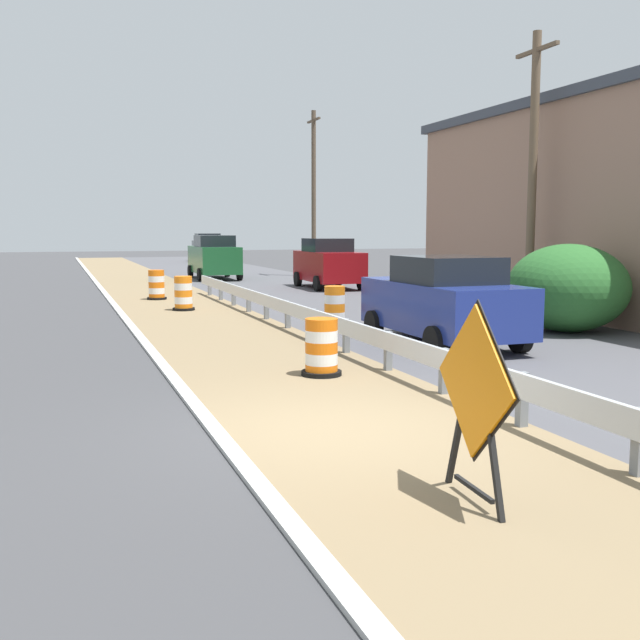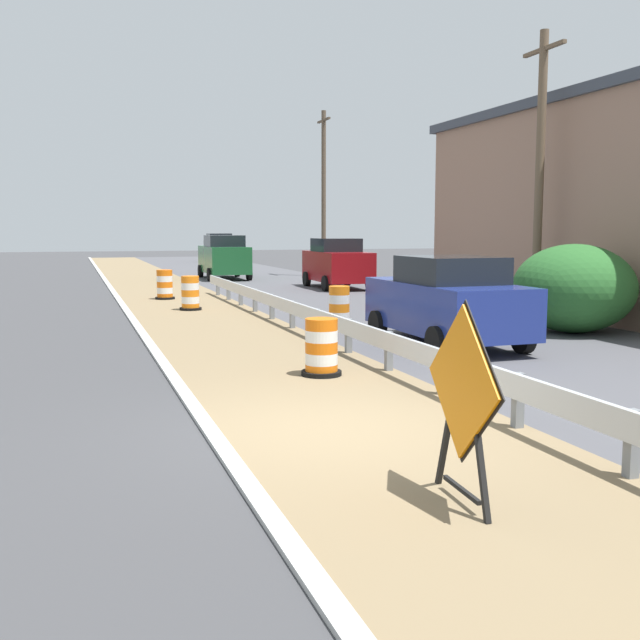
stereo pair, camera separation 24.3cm
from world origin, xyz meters
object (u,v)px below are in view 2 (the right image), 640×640
object	(u,v)px
traffic_barrel_nearest	(321,350)
traffic_barrel_close	(339,310)
warning_sign_diamond	(463,392)
car_trailing_near_lane	(220,248)
traffic_barrel_far	(165,286)
car_lead_near_lane	(447,301)
utility_pole_near	(540,172)
traffic_barrel_mid	(190,295)
car_lead_far_lane	(224,257)
utility_pole_mid	(324,191)
car_mid_far_lane	(337,263)

from	to	relation	value
traffic_barrel_nearest	traffic_barrel_close	bearing A→B (deg)	66.99
warning_sign_diamond	traffic_barrel_close	size ratio (longest dim) A/B	1.73
warning_sign_diamond	car_trailing_near_lane	world-z (taller)	car_trailing_near_lane
traffic_barrel_far	car_trailing_near_lane	bearing A→B (deg)	75.53
car_lead_near_lane	utility_pole_near	xyz separation A→B (m)	(4.72, 3.60, 3.10)
traffic_barrel_mid	traffic_barrel_close	bearing A→B (deg)	-63.19
warning_sign_diamond	traffic_barrel_close	distance (m)	11.90
traffic_barrel_close	traffic_barrel_mid	xyz separation A→B (m)	(-2.85, 5.64, -0.01)
car_lead_far_lane	utility_pole_near	bearing A→B (deg)	-164.49
traffic_barrel_mid	car_trailing_near_lane	world-z (taller)	car_trailing_near_lane
car_trailing_near_lane	car_lead_far_lane	distance (m)	20.60
traffic_barrel_nearest	utility_pole_near	size ratio (longest dim) A/B	0.13
warning_sign_diamond	utility_pole_mid	distance (m)	33.37
utility_pole_mid	utility_pole_near	bearing A→B (deg)	-91.51
warning_sign_diamond	utility_pole_mid	xyz separation A→B (m)	(9.55, 31.79, 3.47)
traffic_barrel_nearest	car_trailing_near_lane	bearing A→B (deg)	81.22
warning_sign_diamond	car_lead_far_lane	world-z (taller)	car_lead_far_lane
car_trailing_near_lane	utility_pole_mid	distance (m)	20.15
traffic_barrel_far	car_mid_far_lane	world-z (taller)	car_mid_far_lane
warning_sign_diamond	car_mid_far_lane	world-z (taller)	car_mid_far_lane
warning_sign_diamond	car_mid_far_lane	size ratio (longest dim) A/B	0.43
car_trailing_near_lane	car_mid_far_lane	distance (m)	27.69
traffic_barrel_close	traffic_barrel_far	world-z (taller)	traffic_barrel_close
traffic_barrel_nearest	car_mid_far_lane	size ratio (longest dim) A/B	0.22
traffic_barrel_nearest	car_mid_far_lane	distance (m)	19.09
warning_sign_diamond	traffic_barrel_mid	distance (m)	17.15
car_trailing_near_lane	traffic_barrel_mid	bearing A→B (deg)	-10.86
car_lead_near_lane	utility_pole_near	size ratio (longest dim) A/B	0.56
car_trailing_near_lane	utility_pole_mid	world-z (taller)	utility_pole_mid
warning_sign_diamond	car_lead_near_lane	world-z (taller)	car_lead_near_lane
warning_sign_diamond	car_mid_far_lane	bearing A→B (deg)	-103.44
car_lead_near_lane	car_mid_far_lane	size ratio (longest dim) A/B	1.00
traffic_barrel_mid	utility_pole_mid	distance (m)	17.86
traffic_barrel_far	car_trailing_near_lane	world-z (taller)	car_trailing_near_lane
traffic_barrel_close	car_trailing_near_lane	world-z (taller)	car_trailing_near_lane
car_trailing_near_lane	traffic_barrel_nearest	bearing A→B (deg)	-7.25
traffic_barrel_close	car_lead_far_lane	size ratio (longest dim) A/B	0.23
traffic_barrel_nearest	traffic_barrel_far	distance (m)	15.02
warning_sign_diamond	utility_pole_near	distance (m)	15.23
traffic_barrel_mid	traffic_barrel_far	xyz separation A→B (m)	(-0.32, 3.89, -0.00)
traffic_barrel_nearest	traffic_barrel_close	xyz separation A→B (m)	(2.32, 5.46, 0.05)
traffic_barrel_close	traffic_barrel_nearest	bearing A→B (deg)	-113.01
car_trailing_near_lane	car_lead_far_lane	bearing A→B (deg)	-8.77
car_lead_near_lane	traffic_barrel_close	bearing A→B (deg)	21.69
traffic_barrel_close	car_mid_far_lane	xyz separation A→B (m)	(4.43, 12.39, 0.57)
traffic_barrel_mid	car_lead_far_lane	distance (m)	14.70
car_mid_far_lane	utility_pole_near	size ratio (longest dim) A/B	0.56
traffic_barrel_nearest	traffic_barrel_far	world-z (taller)	traffic_barrel_far
traffic_barrel_mid	traffic_barrel_far	world-z (taller)	traffic_barrel_mid
traffic_barrel_close	car_lead_far_lane	xyz separation A→B (m)	(1.03, 19.81, 0.61)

